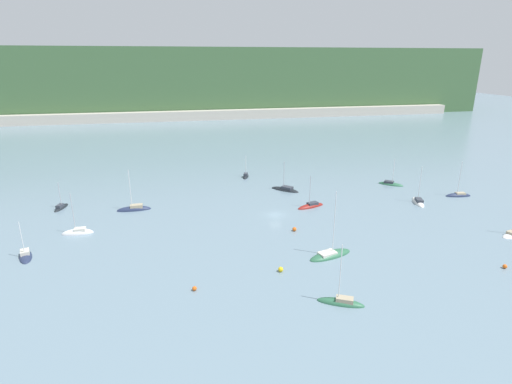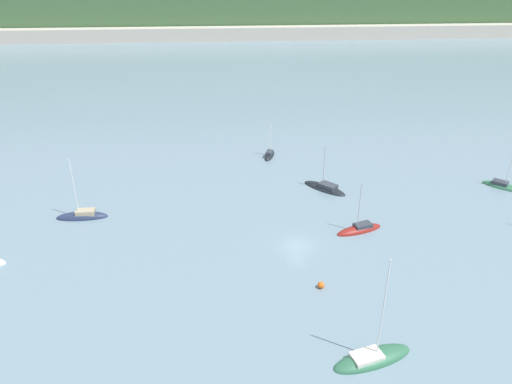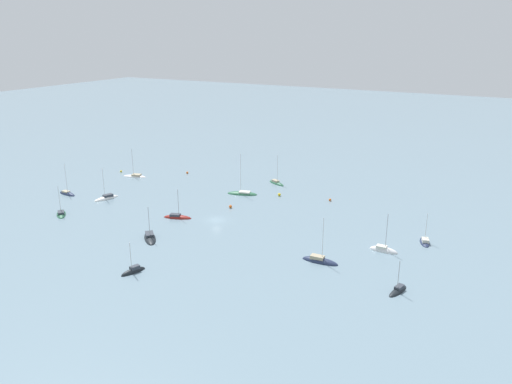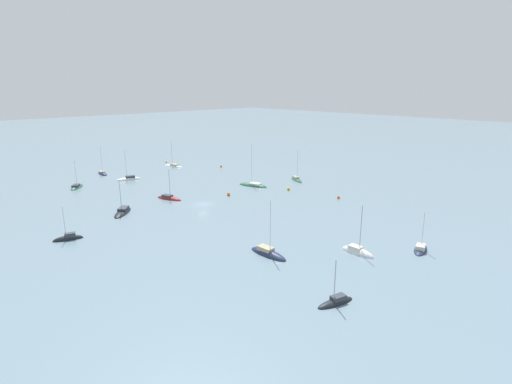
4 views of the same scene
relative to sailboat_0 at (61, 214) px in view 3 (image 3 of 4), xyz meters
name	(u,v)px [view 3 (image 3 of 4)]	position (x,y,z in m)	size (l,w,h in m)	color
ground_plane	(216,220)	(-37.71, -15.78, -0.10)	(600.00, 600.00, 0.00)	slate
sailboat_0	(61,214)	(0.00, 0.00, 0.00)	(6.68, 6.20, 8.21)	#2D6647
sailboat_1	(106,198)	(-1.13, -15.05, 0.02)	(4.24, 7.69, 9.85)	white
sailboat_2	(398,291)	(-86.58, -1.01, 0.02)	(3.02, 5.91, 6.94)	black
sailboat_3	(135,176)	(7.06, -36.27, 0.00)	(8.24, 4.54, 9.76)	silver
sailboat_4	(383,251)	(-79.63, -17.35, -0.01)	(6.21, 2.16, 9.69)	silver
sailboat_5	(320,261)	(-69.45, -5.80, 0.01)	(7.82, 2.36, 10.74)	#232D4C
sailboat_6	(67,194)	(11.99, -12.67, -0.01)	(6.81, 2.77, 9.95)	#232D4C
sailboat_7	(425,242)	(-86.68, -26.26, 0.04)	(3.73, 6.23, 7.49)	#232D4C
sailboat_8	(150,238)	(-30.56, 1.32, 0.01)	(7.60, 7.59, 8.54)	black
sailboat_9	(177,218)	(-28.09, -12.35, -0.01)	(7.60, 4.26, 8.46)	maroon
sailboat_10	(242,194)	(-33.07, -37.06, -0.02)	(9.27, 5.23, 12.98)	#2D6647
sailboat_11	(276,183)	(-37.14, -51.31, 0.03)	(6.94, 4.70, 10.02)	#2D6647
sailboat_12	(133,272)	(-38.69, 16.10, 0.02)	(3.08, 5.48, 7.30)	black
mooring_buoy_0	(230,206)	(-36.15, -25.21, 0.32)	(0.85, 0.85, 0.85)	orange
mooring_buoy_1	(187,173)	(-5.84, -47.44, 0.27)	(0.73, 0.73, 0.73)	orange
mooring_buoy_2	(279,195)	(-43.29, -40.68, 0.33)	(0.86, 0.86, 0.86)	yellow
mooring_buoy_3	(330,200)	(-57.72, -43.49, 0.25)	(0.71, 0.71, 0.71)	orange
mooring_buoy_4	(121,171)	(14.85, -38.22, 0.24)	(0.67, 0.67, 0.67)	yellow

